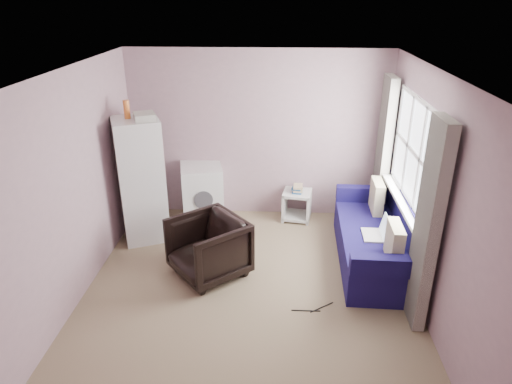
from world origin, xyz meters
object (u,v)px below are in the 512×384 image
(washing_machine, at_px, (202,191))
(side_table, at_px, (297,203))
(fridge, at_px, (141,180))
(sofa, at_px, (383,239))
(armchair, at_px, (208,245))

(washing_machine, bearing_deg, side_table, -11.52)
(fridge, height_order, side_table, fridge)
(washing_machine, relative_size, sofa, 0.41)
(sofa, bearing_deg, armchair, -168.06)
(fridge, bearing_deg, washing_machine, 18.45)
(washing_machine, bearing_deg, armchair, -90.65)
(fridge, height_order, washing_machine, fridge)
(armchair, relative_size, washing_machine, 0.97)
(sofa, bearing_deg, side_table, 133.81)
(washing_machine, height_order, sofa, sofa)
(fridge, xyz_separation_m, washing_machine, (0.71, 0.63, -0.43))
(fridge, xyz_separation_m, side_table, (2.14, 0.65, -0.61))
(fridge, bearing_deg, armchair, -64.05)
(side_table, bearing_deg, washing_machine, -179.03)
(washing_machine, distance_m, sofa, 2.73)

